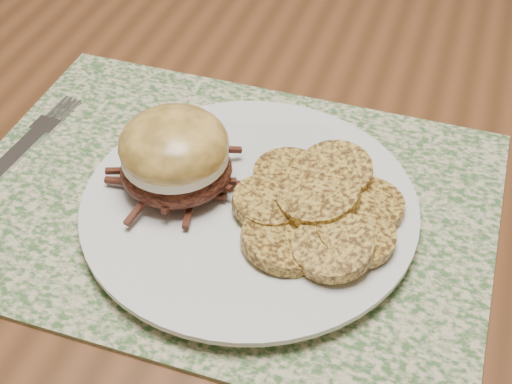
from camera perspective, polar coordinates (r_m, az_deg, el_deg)
dining_table at (r=0.81m, az=-9.78°, el=3.90°), size 1.50×0.90×0.75m
placemat at (r=0.61m, az=-2.54°, el=-0.74°), size 0.45×0.33×0.00m
dinner_plate at (r=0.59m, az=-0.52°, el=-1.30°), size 0.26×0.26×0.02m
pork_sandwich at (r=0.58m, az=-6.51°, el=2.94°), size 0.11×0.11×0.07m
roasted_potatoes at (r=0.56m, az=5.10°, el=-1.31°), size 0.14×0.17×0.04m
fork at (r=0.68m, az=-18.81°, el=2.69°), size 0.03×0.20×0.00m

